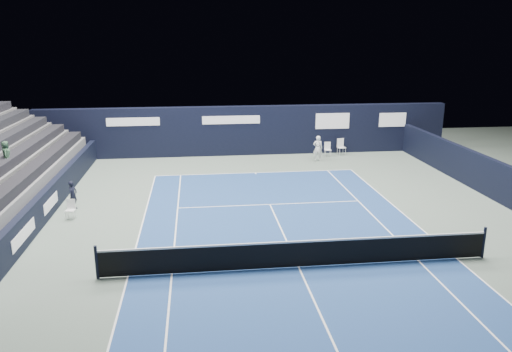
# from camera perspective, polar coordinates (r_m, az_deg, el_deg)

# --- Properties ---
(ground) EXTENTS (48.00, 48.00, 0.00)m
(ground) POSITION_cam_1_polar(r_m,az_deg,el_deg) (18.47, 3.63, -7.68)
(ground) COLOR #536359
(ground) RESTS_ON ground
(court_surface) EXTENTS (10.97, 23.77, 0.01)m
(court_surface) POSITION_cam_1_polar(r_m,az_deg,el_deg) (16.69, 4.90, -10.35)
(court_surface) COLOR navy
(court_surface) RESTS_ON ground
(enclosure_wall_right) EXTENTS (0.30, 22.00, 1.80)m
(enclosure_wall_right) POSITION_cam_1_polar(r_m,az_deg,el_deg) (25.60, 25.69, -0.42)
(enclosure_wall_right) COLOR black
(enclosure_wall_right) RESTS_ON ground
(folding_chair_back_a) EXTENTS (0.52, 0.54, 1.04)m
(folding_chair_back_a) POSITION_cam_1_polar(r_m,az_deg,el_deg) (32.41, 9.66, 3.64)
(folding_chair_back_a) COLOR silver
(folding_chair_back_a) RESTS_ON ground
(folding_chair_back_b) EXTENTS (0.42, 0.41, 0.90)m
(folding_chair_back_b) POSITION_cam_1_polar(r_m,az_deg,el_deg) (31.87, 8.19, 3.17)
(folding_chair_back_b) COLOR silver
(folding_chair_back_b) RESTS_ON ground
(line_judge_chair) EXTENTS (0.39, 0.38, 0.82)m
(line_judge_chair) POSITION_cam_1_polar(r_m,az_deg,el_deg) (22.08, -20.42, -3.42)
(line_judge_chair) COLOR white
(line_judge_chair) RESTS_ON ground
(line_judge) EXTENTS (0.47, 0.55, 1.27)m
(line_judge) POSITION_cam_1_polar(r_m,az_deg,el_deg) (23.15, -20.19, -2.08)
(line_judge) COLOR black
(line_judge) RESTS_ON ground
(court_markings) EXTENTS (11.03, 23.83, 0.00)m
(court_markings) POSITION_cam_1_polar(r_m,az_deg,el_deg) (16.68, 4.90, -10.33)
(court_markings) COLOR white
(court_markings) RESTS_ON court_surface
(tennis_net) EXTENTS (12.90, 0.10, 1.10)m
(tennis_net) POSITION_cam_1_polar(r_m,az_deg,el_deg) (16.47, 4.94, -8.77)
(tennis_net) COLOR black
(tennis_net) RESTS_ON ground
(back_sponsor_wall) EXTENTS (26.00, 0.63, 3.10)m
(back_sponsor_wall) POSITION_cam_1_polar(r_m,az_deg,el_deg) (31.85, -1.06, 5.23)
(back_sponsor_wall) COLOR black
(back_sponsor_wall) RESTS_ON ground
(side_barrier_left) EXTENTS (0.33, 22.00, 1.20)m
(side_barrier_left) POSITION_cam_1_polar(r_m,az_deg,el_deg) (22.59, -22.82, -2.88)
(side_barrier_left) COLOR black
(side_barrier_left) RESTS_ON ground
(tennis_player) EXTENTS (0.63, 0.85, 1.56)m
(tennis_player) POSITION_cam_1_polar(r_m,az_deg,el_deg) (30.48, 7.07, 3.16)
(tennis_player) COLOR white
(tennis_player) RESTS_ON ground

